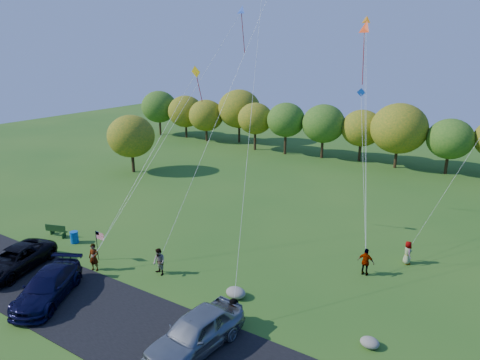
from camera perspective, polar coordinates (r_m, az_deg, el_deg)
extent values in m
plane|color=#285A19|center=(27.57, -8.51, -14.58)|extent=(140.00, 140.00, 0.00)
cube|color=black|center=(25.21, -14.72, -18.29)|extent=(44.00, 6.00, 0.06)
cylinder|color=#3C2A15|center=(75.68, -10.32, 6.89)|extent=(0.36, 0.36, 2.62)
ellipsoid|color=#285B18|center=(75.17, -10.46, 9.38)|extent=(6.20, 6.20, 5.58)
cylinder|color=#3C2A15|center=(72.35, -6.96, 6.46)|extent=(0.36, 0.36, 2.34)
ellipsoid|color=#355D17|center=(71.88, -7.04, 8.70)|extent=(5.17, 5.17, 4.66)
cylinder|color=#3C2A15|center=(69.66, -3.79, 6.29)|extent=(0.36, 0.36, 2.71)
ellipsoid|color=#285B18|center=(69.08, -3.84, 9.20)|extent=(6.81, 6.81, 6.13)
cylinder|color=#3C2A15|center=(68.32, 0.23, 5.97)|extent=(0.36, 0.36, 2.37)
ellipsoid|color=#285B18|center=(67.81, 0.24, 8.42)|extent=(5.44, 5.44, 4.90)
cylinder|color=#3C2A15|center=(63.76, 2.65, 5.39)|extent=(0.36, 0.36, 2.90)
ellipsoid|color=#285B18|center=(63.17, 2.70, 8.36)|extent=(5.82, 5.82, 5.24)
cylinder|color=#3C2A15|center=(63.67, 7.14, 5.36)|extent=(0.36, 0.36, 3.13)
ellipsoid|color=#355D17|center=(63.08, 7.25, 8.34)|extent=(5.48, 5.48, 4.93)
cylinder|color=#3C2A15|center=(60.81, 11.25, 4.24)|extent=(0.36, 0.36, 2.37)
ellipsoid|color=#285B18|center=(60.16, 11.44, 7.40)|extent=(6.83, 6.83, 6.15)
cylinder|color=#3C2A15|center=(57.96, 15.72, 3.56)|extent=(0.36, 0.36, 2.89)
ellipsoid|color=#355D17|center=(57.34, 15.97, 6.60)|extent=(5.19, 5.19, 4.67)
cylinder|color=#3C2A15|center=(58.53, 20.07, 3.06)|extent=(0.36, 0.36, 2.45)
ellipsoid|color=#355D17|center=(57.90, 20.39, 6.09)|extent=(5.95, 5.95, 5.35)
cylinder|color=#3C2A15|center=(56.16, 25.31, 2.09)|extent=(0.36, 0.36, 2.84)
ellipsoid|color=#285B18|center=(55.43, 25.79, 5.72)|extent=(6.85, 6.85, 6.17)
cylinder|color=#3C2A15|center=(53.41, -14.08, 2.40)|extent=(0.36, 0.36, 2.60)
ellipsoid|color=#355D17|center=(52.73, -14.32, 5.68)|extent=(5.60, 5.60, 5.04)
imported|color=black|center=(32.84, -27.85, -9.38)|extent=(3.98, 6.19, 1.59)
imported|color=black|center=(28.53, -24.29, -12.82)|extent=(4.72, 6.15, 1.66)
imported|color=gray|center=(22.47, -5.92, -19.52)|extent=(2.89, 5.90, 1.94)
imported|color=#4C4C59|center=(30.83, -18.91, -9.73)|extent=(0.81, 0.66, 1.92)
imported|color=#4C4C59|center=(29.22, -10.74, -10.68)|extent=(1.06, 0.93, 1.85)
imported|color=#4C4C59|center=(24.17, -0.88, -17.18)|extent=(1.17, 1.02, 1.57)
imported|color=#4C4C59|center=(29.85, 16.43, -10.44)|extent=(1.12, 0.49, 1.89)
imported|color=#4C4C59|center=(32.31, 21.43, -8.99)|extent=(0.87, 0.97, 1.66)
cube|color=#133312|center=(37.45, -23.13, -6.27)|extent=(1.73, 0.69, 0.06)
cube|color=#133312|center=(37.25, -23.41, -5.93)|extent=(1.71, 0.63, 0.54)
cube|color=#133312|center=(38.11, -23.75, -6.28)|extent=(0.22, 0.45, 0.42)
cube|color=#133312|center=(36.96, -22.42, -6.84)|extent=(0.22, 0.45, 0.42)
cylinder|color=#0B4FB1|center=(35.68, -21.23, -7.12)|extent=(0.61, 0.61, 0.92)
cylinder|color=black|center=(32.15, -18.52, -8.25)|extent=(0.05, 0.05, 2.22)
cube|color=red|center=(31.54, -18.19, -7.12)|extent=(0.80, 0.53, 0.02)
cube|color=navy|center=(31.66, -18.49, -6.75)|extent=(0.32, 0.02, 0.25)
ellipsoid|color=gray|center=(26.66, -0.57, -14.79)|extent=(1.26, 0.98, 0.63)
ellipsoid|color=slate|center=(23.92, 16.91, -20.02)|extent=(0.96, 0.80, 0.50)
cone|color=#1139AF|center=(35.36, 0.16, 21.65)|extent=(0.89, 0.43, 0.82)
cone|color=orange|center=(36.29, 16.48, 19.73)|extent=(0.81, 0.38, 0.75)
cone|color=#F53E11|center=(30.00, 16.29, 18.83)|extent=(1.09, 0.80, 1.03)
cube|color=gold|center=(32.20, -5.91, 14.16)|extent=(0.87, 0.24, 0.86)
cube|color=#113FAF|center=(35.08, 15.85, 11.17)|extent=(0.69, 0.17, 0.68)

